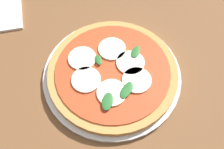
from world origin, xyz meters
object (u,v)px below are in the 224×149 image
at_px(dining_table, 92,99).
at_px(serving_tray, 112,75).
at_px(napkin, 7,15).
at_px(pizza, 113,72).

bearing_deg(dining_table, serving_tray, 117.76).
relative_size(serving_tray, napkin, 2.82).
relative_size(serving_tray, pizza, 1.08).
distance_m(dining_table, serving_tray, 0.12).
distance_m(serving_tray, napkin, 0.39).
relative_size(pizza, napkin, 2.62).
bearing_deg(pizza, dining_table, -63.98).
bearing_deg(pizza, serving_tray, -126.02).
relative_size(dining_table, napkin, 11.45).
bearing_deg(serving_tray, dining_table, -62.24).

